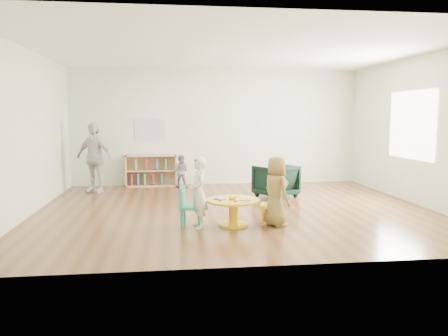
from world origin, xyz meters
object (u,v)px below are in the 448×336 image
Objects in this scene: kid_chair_left at (188,206)px; child_right at (276,191)px; bookshelf at (151,171)px; kid_chair_right at (274,204)px; adult_caretaker at (94,158)px; toddler at (181,171)px; child_left at (199,193)px; activity_table at (233,207)px; armchair at (276,181)px.

kid_chair_left is 0.56× the size of child_right.
kid_chair_right is at bearing -62.79° from bookshelf.
bookshelf is 0.78× the size of adult_caretaker.
toddler is 0.50× the size of adult_caretaker.
kid_chair_right is 0.24m from child_right.
kid_chair_left is 0.50× the size of bookshelf.
kid_chair_left is 0.56× the size of child_left.
bookshelf is 1.12× the size of child_left.
bookshelf is (-0.74, 3.98, 0.04)m from kid_chair_left.
activity_table is 0.70m from child_right.
bookshelf reaches higher than kid_chair_left.
activity_table is 0.68× the size of bookshelf.
child_right is 4.68m from adult_caretaker.
bookshelf is 1.56× the size of toddler.
bookshelf reaches higher than armchair.
bookshelf is 3.18m from armchair.
activity_table is at bearing 30.22° from armchair.
activity_table is 1.10× the size of armchair.
kid_chair_left is 3.66m from toddler.
kid_chair_right is at bearing 83.50° from child_left.
activity_table is at bearing 86.86° from child_left.
adult_caretaker is at bearing -158.10° from child_left.
toddler is (-0.18, 3.75, -0.15)m from child_left.
child_left is 3.76m from toddler.
kid_chair_left is at bearing -132.53° from child_left.
child_left is (0.15, -0.10, 0.21)m from kid_chair_left.
bookshelf is at bearing -158.27° from kid_chair_left.
child_right is at bearing 122.44° from toddler.
kid_chair_right is 4.62m from adult_caretaker.
adult_caretaker is at bearing 128.47° from activity_table.
activity_table is 0.69m from kid_chair_left.
kid_chair_left is at bearing -79.47° from bookshelf.
child_right is 0.70× the size of adult_caretaker.
kid_chair_right is at bearing -17.08° from adult_caretaker.
adult_caretaker is (-1.18, -0.73, 0.40)m from bookshelf.
armchair is at bearing 1.94° from kid_chair_right.
child_right is 4.02m from toddler.
child_left reaches higher than toddler.
toddler is (-0.72, 3.69, 0.10)m from activity_table.
kid_chair_left is 3.80m from adult_caretaker.
toddler is 1.97m from adult_caretaker.
toddler is at bearing 40.54° from adult_caretaker.
toddler is (-1.36, 3.78, -0.15)m from child_right.
child_right reaches higher than activity_table.
adult_caretaker reaches higher than kid_chair_right.
kid_chair_right is at bearing -17.96° from child_right.
child_left reaches higher than kid_chair_left.
kid_chair_left is at bearing 62.49° from child_right.
toddler is at bearing -24.35° from bookshelf.
toddler reaches higher than kid_chair_left.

